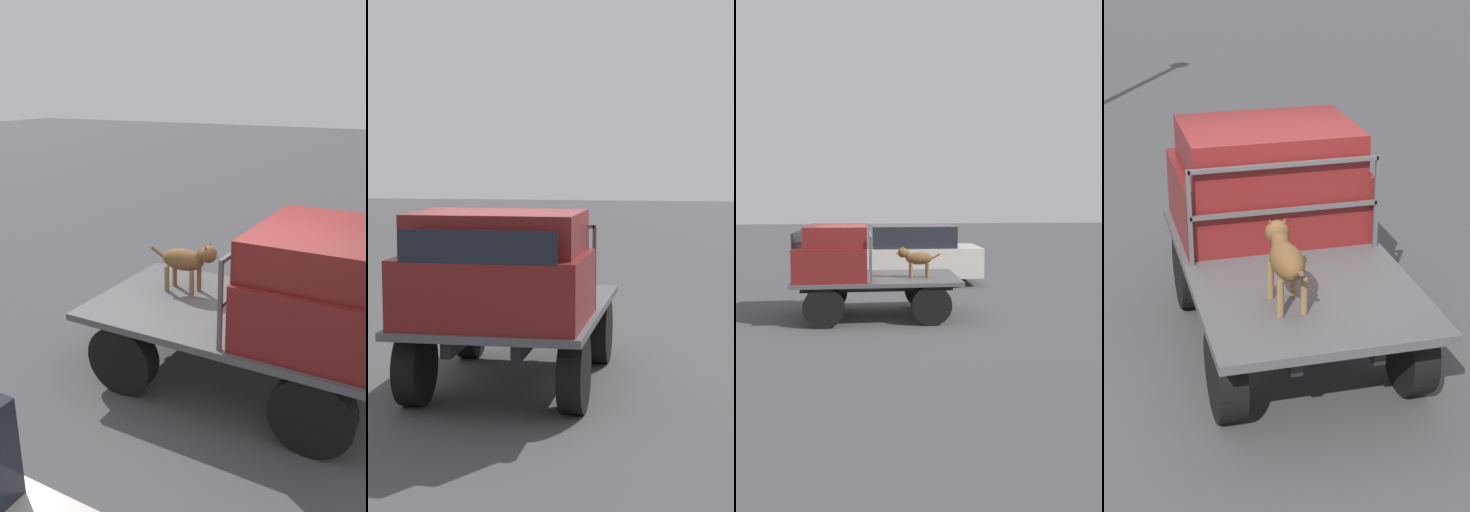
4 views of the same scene
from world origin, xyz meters
The scene contains 5 objects.
ground_plane centered at (0.00, 0.00, 0.00)m, with size 80.00×80.00×0.00m, color #474749.
flatbed_truck centered at (0.00, 0.00, 0.61)m, with size 3.46×1.97×0.88m.
truck_cab centered at (0.91, 0.00, 1.40)m, with size 1.47×1.85×1.11m.
truck_headboard centered at (0.14, 0.00, 1.49)m, with size 0.04×1.85×0.93m.
dog centered at (-0.81, 0.25, 1.30)m, with size 0.95×0.27×0.68m.
Camera 2 is at (9.28, 2.04, 2.55)m, focal length 60.00 mm.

